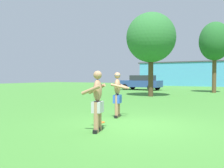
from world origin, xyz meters
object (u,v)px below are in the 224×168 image
(player_with_cap, at_px, (118,93))
(tree_right_field, at_px, (215,42))
(frisbee, at_px, (101,122))
(tree_left_field, at_px, (151,38))
(player_in_gray, at_px, (97,100))
(car_blue_near_post, at_px, (142,82))

(player_with_cap, height_order, tree_right_field, tree_right_field)
(player_with_cap, bearing_deg, frisbee, -90.09)
(frisbee, distance_m, tree_left_field, 11.29)
(player_in_gray, bearing_deg, car_blue_near_post, 108.72)
(player_in_gray, bearing_deg, tree_right_field, 86.81)
(player_in_gray, relative_size, tree_left_field, 0.27)
(car_blue_near_post, height_order, tree_left_field, tree_left_field)
(frisbee, distance_m, tree_right_field, 17.39)
(player_in_gray, height_order, tree_right_field, tree_right_field)
(frisbee, bearing_deg, player_in_gray, -62.08)
(player_in_gray, xyz_separation_m, tree_left_field, (-2.63, 11.35, 3.42))
(frisbee, bearing_deg, car_blue_near_post, 108.11)
(tree_left_field, bearing_deg, frisbee, -78.73)
(frisbee, height_order, tree_right_field, tree_right_field)
(player_with_cap, relative_size, frisbee, 6.11)
(player_with_cap, bearing_deg, tree_left_field, 102.67)
(tree_right_field, bearing_deg, frisbee, -95.40)
(player_with_cap, distance_m, car_blue_near_post, 17.57)
(player_in_gray, xyz_separation_m, tree_right_field, (0.99, 17.82, 3.70))
(player_in_gray, distance_m, tree_left_field, 12.15)
(tree_left_field, distance_m, tree_right_field, 7.41)
(player_with_cap, xyz_separation_m, tree_left_field, (-2.05, 9.10, 3.38))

